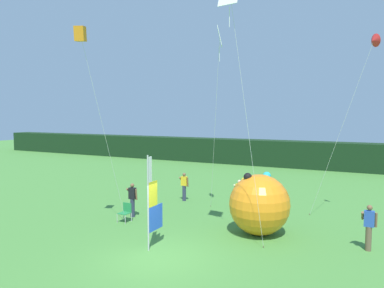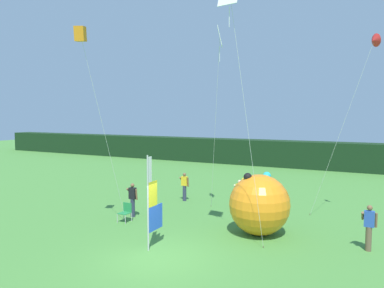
{
  "view_description": "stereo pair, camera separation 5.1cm",
  "coord_description": "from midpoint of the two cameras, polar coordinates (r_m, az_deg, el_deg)",
  "views": [
    {
      "loc": [
        6.74,
        -10.63,
        5.12
      ],
      "look_at": [
        -0.28,
        3.17,
        3.87
      ],
      "focal_mm": 33.6,
      "sensor_mm": 36.0,
      "label": 1
    },
    {
      "loc": [
        6.78,
        -10.6,
        5.12
      ],
      "look_at": [
        -0.28,
        3.17,
        3.87
      ],
      "focal_mm": 33.6,
      "sensor_mm": 36.0,
      "label": 2
    }
  ],
  "objects": [
    {
      "name": "inflatable_balloon",
      "position": [
        15.81,
        10.54,
        -9.4
      ],
      "size": [
        2.6,
        2.6,
        2.67
      ],
      "color": "orange",
      "rests_on": "ground"
    },
    {
      "name": "kite_white_diamond_0",
      "position": [
        13.59,
        6.12,
        21.4
      ],
      "size": [
        1.46,
        1.42,
        9.97
      ],
      "color": "brown",
      "rests_on": "ground"
    },
    {
      "name": "person_near_banner",
      "position": [
        18.46,
        -9.5,
        -8.61
      ],
      "size": [
        0.55,
        0.48,
        1.71
      ],
      "color": "#2D334C",
      "rests_on": "ground"
    },
    {
      "name": "kite_orange_box_1",
      "position": [
        15.93,
        -17.36,
        16.13
      ],
      "size": [
        0.62,
        2.69,
        8.74
      ],
      "color": "brown",
      "rests_on": "ground"
    },
    {
      "name": "ground_plane",
      "position": [
        13.58,
        -5.38,
        -17.53
      ],
      "size": [
        120.0,
        120.0,
        0.0
      ],
      "primitive_type": "plane",
      "color": "#478438"
    },
    {
      "name": "person_far_right",
      "position": [
        15.37,
        26.18,
        -11.64
      ],
      "size": [
        0.55,
        0.48,
        1.75
      ],
      "color": "brown",
      "rests_on": "ground"
    },
    {
      "name": "folding_chair",
      "position": [
        17.83,
        -10.58,
        -10.42
      ],
      "size": [
        0.51,
        0.51,
        0.89
      ],
      "color": "#BCBCC1",
      "rests_on": "ground"
    },
    {
      "name": "distant_treeline",
      "position": [
        36.66,
        16.18,
        -1.57
      ],
      "size": [
        80.0,
        2.4,
        2.57
      ],
      "primitive_type": "cube",
      "color": "black",
      "rests_on": "ground"
    },
    {
      "name": "banner_flag",
      "position": [
        13.98,
        -6.4,
        -9.38
      ],
      "size": [
        0.06,
        1.03,
        3.64
      ],
      "color": "#B7B7BC",
      "rests_on": "ground"
    },
    {
      "name": "kite_red_delta_3",
      "position": [
        18.49,
        26.74,
        14.19
      ],
      "size": [
        2.96,
        0.97,
        8.74
      ],
      "color": "brown",
      "rests_on": "ground"
    },
    {
      "name": "person_mid_field",
      "position": [
        19.67,
        7.43,
        -7.87
      ],
      "size": [
        0.55,
        0.48,
        1.64
      ],
      "color": "#2D334C",
      "rests_on": "ground"
    },
    {
      "name": "person_far_left",
      "position": [
        21.56,
        -1.31,
        -6.66
      ],
      "size": [
        0.55,
        0.48,
        1.69
      ],
      "color": "#2D334C",
      "rests_on": "ground"
    },
    {
      "name": "kite_white_diamond_2",
      "position": [
        18.02,
        4.24,
        15.16
      ],
      "size": [
        1.48,
        2.2,
        9.34
      ],
      "color": "brown",
      "rests_on": "ground"
    }
  ]
}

